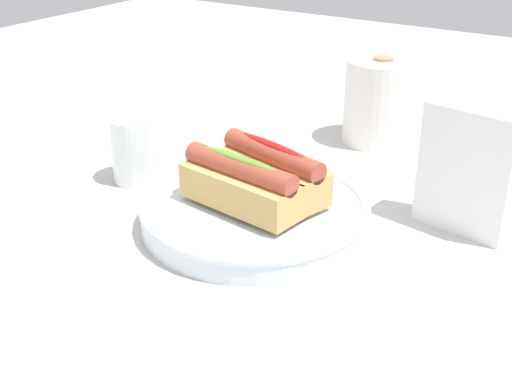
{
  "coord_description": "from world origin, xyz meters",
  "views": [
    {
      "loc": [
        0.38,
        -0.59,
        0.38
      ],
      "look_at": [
        -0.01,
        0.0,
        0.05
      ],
      "focal_mm": 46.78,
      "sensor_mm": 36.0,
      "label": 1
    }
  ],
  "objects_px": {
    "hotdog_back": "(271,170)",
    "water_glass": "(137,153)",
    "hotdog_front": "(240,184)",
    "paper_towel_roll": "(380,101)",
    "napkin_box": "(469,170)",
    "serving_bowl": "(256,210)"
  },
  "relations": [
    {
      "from": "serving_bowl",
      "to": "napkin_box",
      "type": "distance_m",
      "value": 0.25
    },
    {
      "from": "hotdog_front",
      "to": "hotdog_back",
      "type": "relative_size",
      "value": 0.98
    },
    {
      "from": "hotdog_front",
      "to": "water_glass",
      "type": "height_order",
      "value": "hotdog_front"
    },
    {
      "from": "serving_bowl",
      "to": "hotdog_back",
      "type": "height_order",
      "value": "hotdog_back"
    },
    {
      "from": "water_glass",
      "to": "hotdog_back",
      "type": "bearing_deg",
      "value": 2.06
    },
    {
      "from": "hotdog_back",
      "to": "napkin_box",
      "type": "height_order",
      "value": "napkin_box"
    },
    {
      "from": "hotdog_back",
      "to": "paper_towel_roll",
      "type": "bearing_deg",
      "value": 88.64
    },
    {
      "from": "hotdog_back",
      "to": "paper_towel_roll",
      "type": "relative_size",
      "value": 1.18
    },
    {
      "from": "hotdog_back",
      "to": "paper_towel_roll",
      "type": "distance_m",
      "value": 0.31
    },
    {
      "from": "hotdog_front",
      "to": "hotdog_back",
      "type": "bearing_deg",
      "value": 81.09
    },
    {
      "from": "serving_bowl",
      "to": "water_glass",
      "type": "bearing_deg",
      "value": 174.54
    },
    {
      "from": "serving_bowl",
      "to": "water_glass",
      "type": "relative_size",
      "value": 3.04
    },
    {
      "from": "water_glass",
      "to": "napkin_box",
      "type": "distance_m",
      "value": 0.43
    },
    {
      "from": "napkin_box",
      "to": "hotdog_back",
      "type": "bearing_deg",
      "value": -145.04
    },
    {
      "from": "hotdog_front",
      "to": "paper_towel_roll",
      "type": "xyz_separation_m",
      "value": [
        0.02,
        0.36,
        0.0
      ]
    },
    {
      "from": "hotdog_front",
      "to": "napkin_box",
      "type": "relative_size",
      "value": 1.04
    },
    {
      "from": "serving_bowl",
      "to": "paper_towel_roll",
      "type": "bearing_deg",
      "value": 88.02
    },
    {
      "from": "hotdog_back",
      "to": "napkin_box",
      "type": "distance_m",
      "value": 0.23
    },
    {
      "from": "hotdog_back",
      "to": "water_glass",
      "type": "bearing_deg",
      "value": -177.94
    },
    {
      "from": "paper_towel_roll",
      "to": "napkin_box",
      "type": "bearing_deg",
      "value": -46.34
    },
    {
      "from": "water_glass",
      "to": "napkin_box",
      "type": "xyz_separation_m",
      "value": [
        0.42,
        0.11,
        0.04
      ]
    },
    {
      "from": "hotdog_front",
      "to": "water_glass",
      "type": "relative_size",
      "value": 1.73
    }
  ]
}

